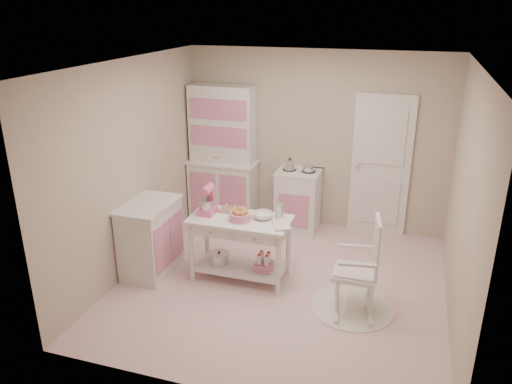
% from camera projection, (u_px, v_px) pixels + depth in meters
% --- Properties ---
extents(room_shell, '(3.84, 3.84, 2.62)m').
position_uv_depth(room_shell, '(284.00, 153.00, 5.44)').
color(room_shell, '#CB7F8F').
rests_on(room_shell, ground).
extents(door, '(0.82, 0.05, 2.04)m').
position_uv_depth(door, '(381.00, 166.00, 7.07)').
color(door, white).
rests_on(door, ground).
extents(hutch, '(1.06, 0.50, 2.08)m').
position_uv_depth(hutch, '(222.00, 154.00, 7.53)').
color(hutch, white).
rests_on(hutch, ground).
extents(stove, '(0.62, 0.57, 0.92)m').
position_uv_depth(stove, '(298.00, 200.00, 7.35)').
color(stove, white).
rests_on(stove, ground).
extents(base_cabinet, '(0.54, 0.84, 0.92)m').
position_uv_depth(base_cabinet, '(151.00, 238.00, 6.17)').
color(base_cabinet, white).
rests_on(base_cabinet, ground).
extents(lace_rug, '(0.92, 0.92, 0.01)m').
position_uv_depth(lace_rug, '(352.00, 307.00, 5.56)').
color(lace_rug, white).
rests_on(lace_rug, ground).
extents(rocking_chair, '(0.59, 0.79, 1.10)m').
position_uv_depth(rocking_chair, '(356.00, 264.00, 5.36)').
color(rocking_chair, white).
rests_on(rocking_chair, ground).
extents(work_table, '(1.20, 0.60, 0.80)m').
position_uv_depth(work_table, '(240.00, 249.00, 6.03)').
color(work_table, white).
rests_on(work_table, ground).
extents(stand_mixer, '(0.20, 0.28, 0.34)m').
position_uv_depth(stand_mixer, '(207.00, 200.00, 5.97)').
color(stand_mixer, '#E15F8D').
rests_on(stand_mixer, work_table).
extents(cookie_tray, '(0.34, 0.24, 0.02)m').
position_uv_depth(cookie_tray, '(233.00, 211.00, 6.09)').
color(cookie_tray, silver).
rests_on(cookie_tray, work_table).
extents(bread_basket, '(0.25, 0.25, 0.09)m').
position_uv_depth(bread_basket, '(240.00, 217.00, 5.82)').
color(bread_basket, pink).
rests_on(bread_basket, work_table).
extents(mixing_bowl, '(0.24, 0.24, 0.08)m').
position_uv_depth(mixing_bowl, '(263.00, 216.00, 5.87)').
color(mixing_bowl, silver).
rests_on(mixing_bowl, work_table).
extents(metal_pitcher, '(0.10, 0.10, 0.17)m').
position_uv_depth(metal_pitcher, '(279.00, 211.00, 5.88)').
color(metal_pitcher, silver).
rests_on(metal_pitcher, work_table).
extents(recipe_book, '(0.27, 0.29, 0.02)m').
position_uv_depth(recipe_book, '(274.00, 226.00, 5.65)').
color(recipe_book, silver).
rests_on(recipe_book, work_table).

